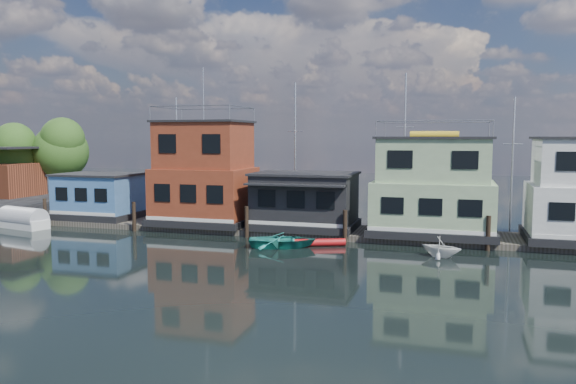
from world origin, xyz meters
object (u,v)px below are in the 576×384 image
(houseboat_green, at_px, (433,188))
(dinghy_white, at_px, (441,247))
(houseboat_blue, at_px, (99,196))
(houseboat_red, at_px, (205,175))
(dinghy_teal, at_px, (282,241))
(tarp_runabout, at_px, (23,220))
(houseboat_dark, at_px, (305,201))
(red_kayak, at_px, (320,242))

(houseboat_green, height_order, dinghy_white, houseboat_green)
(houseboat_blue, height_order, houseboat_red, houseboat_red)
(dinghy_teal, relative_size, tarp_runabout, 0.94)
(houseboat_dark, relative_size, houseboat_green, 0.88)
(houseboat_green, height_order, red_kayak, houseboat_green)
(dinghy_white, bearing_deg, red_kayak, 98.77)
(houseboat_blue, bearing_deg, tarp_runabout, -134.56)
(dinghy_white, bearing_deg, houseboat_red, 90.00)
(houseboat_green, bearing_deg, tarp_runabout, -172.41)
(dinghy_white, bearing_deg, dinghy_teal, 106.86)
(houseboat_blue, height_order, dinghy_teal, houseboat_blue)
(houseboat_green, xyz_separation_m, dinghy_teal, (-9.03, -5.48, -3.11))
(tarp_runabout, bearing_deg, dinghy_teal, 9.28)
(houseboat_red, xyz_separation_m, dinghy_white, (17.78, -5.57, -3.48))
(houseboat_red, xyz_separation_m, dinghy_teal, (7.97, -5.48, -3.66))
(dinghy_teal, bearing_deg, houseboat_dark, -17.01)
(tarp_runabout, bearing_deg, houseboat_red, 29.81)
(red_kayak, relative_size, dinghy_teal, 0.78)
(tarp_runabout, bearing_deg, dinghy_white, 10.29)
(houseboat_blue, relative_size, houseboat_dark, 0.86)
(houseboat_dark, xyz_separation_m, tarp_runabout, (-21.50, -4.04, -1.77))
(red_kayak, xyz_separation_m, dinghy_white, (7.61, -1.16, 0.38))
(houseboat_dark, relative_size, dinghy_teal, 1.73)
(red_kayak, xyz_separation_m, dinghy_teal, (-2.20, -1.06, 0.20))
(dinghy_white, distance_m, tarp_runabout, 31.31)
(houseboat_blue, relative_size, houseboat_red, 0.54)
(houseboat_red, relative_size, houseboat_green, 1.41)
(dinghy_white, xyz_separation_m, dinghy_teal, (-9.80, 0.09, -0.18))
(tarp_runabout, bearing_deg, houseboat_dark, 23.71)
(houseboat_red, bearing_deg, houseboat_green, 0.00)
(dinghy_teal, distance_m, tarp_runabout, 21.52)
(houseboat_blue, bearing_deg, houseboat_dark, -0.06)
(red_kayak, height_order, dinghy_white, dinghy_white)
(houseboat_green, xyz_separation_m, tarp_runabout, (-30.50, -4.06, -2.90))
(houseboat_red, height_order, tarp_runabout, houseboat_red)
(houseboat_red, bearing_deg, dinghy_teal, -34.50)
(houseboat_blue, xyz_separation_m, tarp_runabout, (-4.00, -4.06, -1.56))
(dinghy_teal, xyz_separation_m, tarp_runabout, (-21.47, 1.42, 0.20))
(houseboat_dark, relative_size, dinghy_white, 3.13)
(houseboat_green, distance_m, red_kayak, 8.78)
(houseboat_red, xyz_separation_m, red_kayak, (10.17, -4.42, -3.86))
(red_kayak, bearing_deg, tarp_runabout, 156.73)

